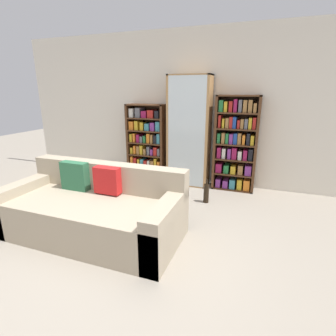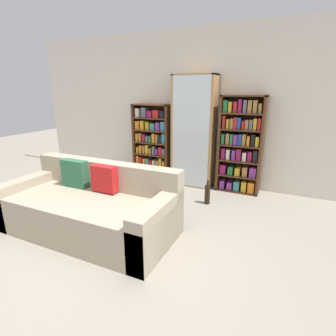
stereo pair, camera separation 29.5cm
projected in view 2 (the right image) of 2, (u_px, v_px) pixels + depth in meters
The scene contains 7 objects.
ground_plane at pixel (99, 253), 2.81m from camera, with size 16.00×16.00×0.00m, color gray.
wall_back at pixel (189, 109), 4.77m from camera, with size 6.72×0.06×2.70m.
couch at pixel (90, 208), 3.20m from camera, with size 2.11×0.97×0.82m.
bookshelf_left at pixel (153, 143), 5.04m from camera, with size 0.74×0.32×1.43m.
display_cabinet at pixel (194, 132), 4.61m from camera, with size 0.74×0.36×1.93m.
bookshelf_right at pixel (241, 145), 4.34m from camera, with size 0.71×0.32×1.61m.
wine_bottle at pixel (207, 194), 3.99m from camera, with size 0.08×0.08×0.38m.
Camera 2 is at (1.70, -1.89, 1.68)m, focal length 28.00 mm.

